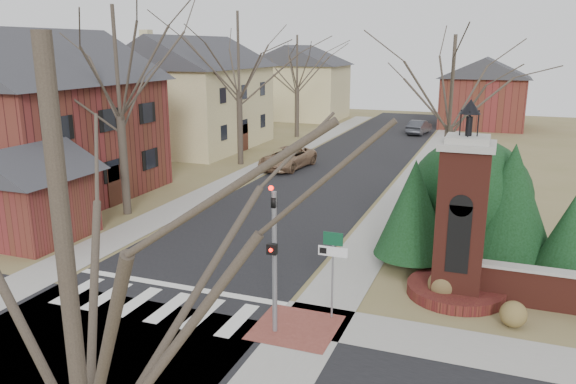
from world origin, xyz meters
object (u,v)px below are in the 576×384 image
at_px(brick_gate_monument, 460,234).
at_px(distant_car, 419,127).
at_px(traffic_signal_pole, 274,248).
at_px(pickup_truck, 287,158).
at_px(sign_post, 333,258).

xyz_separation_m(brick_gate_monument, distant_car, (-6.27, 35.63, -1.50)).
relative_size(traffic_signal_pole, brick_gate_monument, 0.69).
bearing_deg(distant_car, pickup_truck, 79.89).
xyz_separation_m(sign_post, pickup_truck, (-8.99, 19.84, -1.24)).
distance_m(sign_post, brick_gate_monument, 4.55).
distance_m(traffic_signal_pole, brick_gate_monument, 6.47).
distance_m(traffic_signal_pole, pickup_truck, 22.68).
height_order(sign_post, brick_gate_monument, brick_gate_monument).
bearing_deg(traffic_signal_pole, brick_gate_monument, 43.24).
height_order(traffic_signal_pole, pickup_truck, traffic_signal_pole).
bearing_deg(sign_post, traffic_signal_pole, -132.43).
bearing_deg(pickup_truck, brick_gate_monument, -47.00).
bearing_deg(distant_car, sign_post, 102.19).
bearing_deg(traffic_signal_pole, pickup_truck, 109.92).
distance_m(brick_gate_monument, distant_car, 36.20).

